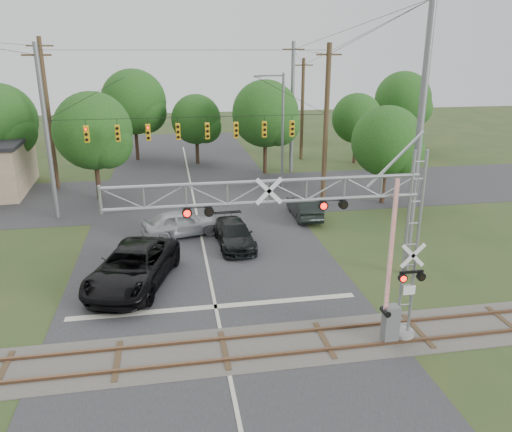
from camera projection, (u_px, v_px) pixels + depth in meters
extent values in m
plane|color=#2A3F1D|center=(231.00, 383.00, 17.31)|extent=(160.00, 160.00, 0.00)
cube|color=#2A2A2D|center=(207.00, 266.00, 26.65)|extent=(14.00, 90.00, 0.02)
cube|color=#2A2A2D|center=(193.00, 195.00, 39.73)|extent=(90.00, 12.00, 0.02)
cube|color=#45413C|center=(225.00, 351.00, 19.17)|extent=(90.00, 3.20, 0.05)
cube|color=brown|center=(227.00, 360.00, 18.48)|extent=(90.00, 0.12, 0.14)
cube|color=brown|center=(222.00, 339.00, 19.82)|extent=(90.00, 0.12, 0.14)
cylinder|color=gray|center=(402.00, 334.00, 20.02)|extent=(0.96, 0.96, 0.32)
cube|color=silver|center=(409.00, 290.00, 19.05)|extent=(0.48, 0.03, 0.37)
cube|color=slate|center=(390.00, 324.00, 19.52)|extent=(0.58, 0.48, 1.59)
cube|color=red|center=(391.00, 248.00, 18.45)|extent=(0.15, 0.10, 5.31)
cylinder|color=slate|center=(47.00, 134.00, 32.61)|extent=(0.32, 0.32, 11.50)
cylinder|color=#453220|center=(326.00, 127.00, 35.74)|extent=(0.36, 0.36, 11.50)
cylinder|color=black|center=(192.00, 117.00, 33.89)|extent=(19.00, 0.03, 0.03)
cube|color=#E4A510|center=(87.00, 134.00, 33.03)|extent=(0.30, 0.30, 1.10)
cube|color=#E4A510|center=(118.00, 133.00, 33.36)|extent=(0.30, 0.30, 1.10)
cube|color=#E4A510|center=(148.00, 132.00, 33.69)|extent=(0.30, 0.30, 1.10)
cube|color=#E4A510|center=(178.00, 132.00, 34.02)|extent=(0.30, 0.30, 1.10)
cube|color=#E4A510|center=(207.00, 131.00, 34.35)|extent=(0.30, 0.30, 1.10)
cube|color=#E4A510|center=(236.00, 130.00, 34.68)|extent=(0.30, 0.30, 1.10)
cube|color=#E4A510|center=(264.00, 129.00, 35.01)|extent=(0.30, 0.30, 1.10)
cube|color=#E4A510|center=(292.00, 129.00, 35.34)|extent=(0.30, 0.30, 1.10)
imported|color=black|center=(133.00, 267.00, 24.26)|extent=(5.02, 7.49, 1.91)
imported|color=black|center=(234.00, 234.00, 29.29)|extent=(2.21, 5.01, 1.43)
imported|color=#9B9FA3|center=(181.00, 223.00, 30.89)|extent=(5.20, 3.03, 1.66)
imported|color=black|center=(304.00, 207.00, 34.28)|extent=(1.69, 4.60, 1.50)
cylinder|color=slate|center=(283.00, 132.00, 40.78)|extent=(0.21, 0.21, 9.29)
cylinder|color=slate|center=(271.00, 76.00, 39.20)|extent=(2.07, 0.12, 0.12)
cube|color=slate|center=(258.00, 76.00, 39.05)|extent=(0.62, 0.26, 0.15)
cylinder|color=#453220|center=(49.00, 116.00, 39.83)|extent=(0.34, 0.34, 12.01)
cube|color=#453220|center=(40.00, 46.00, 38.16)|extent=(2.00, 0.12, 0.12)
cylinder|color=slate|center=(292.00, 109.00, 45.61)|extent=(0.34, 0.34, 11.75)
cube|color=#453220|center=(293.00, 49.00, 43.97)|extent=(2.00, 0.12, 0.12)
cylinder|color=slate|center=(419.00, 140.00, 23.65)|extent=(0.34, 0.34, 13.86)
cylinder|color=#453220|center=(302.00, 110.00, 51.32)|extent=(0.34, 0.34, 10.25)
cube|color=#453220|center=(304.00, 65.00, 49.92)|extent=(2.00, 0.12, 0.12)
cylinder|color=#362418|center=(7.00, 162.00, 42.41)|extent=(0.36, 0.36, 3.89)
sphere|color=#1C4E16|center=(0.00, 120.00, 41.29)|extent=(6.02, 6.02, 6.02)
cylinder|color=#362418|center=(97.00, 175.00, 38.18)|extent=(0.36, 0.36, 3.75)
sphere|color=#1C4E16|center=(93.00, 131.00, 37.10)|extent=(5.80, 5.80, 5.80)
cylinder|color=#362418|center=(136.00, 140.00, 51.92)|extent=(0.36, 0.36, 4.25)
sphere|color=#1C4E16|center=(134.00, 102.00, 50.70)|extent=(6.57, 6.57, 6.57)
cylinder|color=#362418|center=(197.00, 148.00, 50.35)|extent=(0.36, 0.36, 3.17)
sphere|color=#1C4E16|center=(196.00, 119.00, 49.44)|extent=(4.90, 4.90, 4.90)
cylinder|color=#362418|center=(265.00, 152.00, 46.26)|extent=(0.36, 0.36, 3.92)
sphere|color=#1C4E16|center=(265.00, 114.00, 45.14)|extent=(6.05, 6.05, 6.05)
cylinder|color=#362418|center=(383.00, 182.00, 37.22)|extent=(0.36, 0.36, 3.33)
sphere|color=#1C4E16|center=(387.00, 141.00, 36.26)|extent=(5.15, 5.15, 5.15)
cylinder|color=#362418|center=(355.00, 147.00, 50.62)|extent=(0.36, 0.36, 3.21)
sphere|color=#1C4E16|center=(357.00, 118.00, 49.70)|extent=(4.96, 4.96, 4.96)
cylinder|color=#362418|center=(400.00, 132.00, 57.17)|extent=(0.36, 0.36, 4.04)
sphere|color=#1C4E16|center=(403.00, 100.00, 56.01)|extent=(6.25, 6.25, 6.25)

